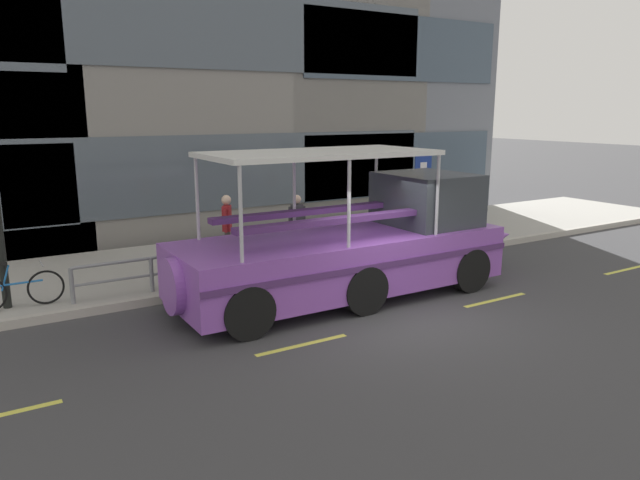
{
  "coord_description": "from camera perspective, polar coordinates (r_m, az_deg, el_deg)",
  "views": [
    {
      "loc": [
        -7.16,
        -8.88,
        4.02
      ],
      "look_at": [
        -0.77,
        1.64,
        1.3
      ],
      "focal_mm": 33.17,
      "sensor_mm": 36.0,
      "label": 1
    }
  ],
  "objects": [
    {
      "name": "ground_plane",
      "position": [
        12.09,
        7.21,
        -7.05
      ],
      "size": [
        120.0,
        120.0,
        0.0
      ],
      "primitive_type": "plane",
      "color": "#3D3D3F"
    },
    {
      "name": "sidewalk",
      "position": [
        16.62,
        -4.84,
        -1.26
      ],
      "size": [
        32.0,
        4.8,
        0.18
      ],
      "primitive_type": "cube",
      "color": "#A8A59E",
      "rests_on": "ground_plane"
    },
    {
      "name": "curb_edge",
      "position": [
        14.51,
        -0.43,
        -3.26
      ],
      "size": [
        32.0,
        0.18,
        0.18
      ],
      "primitive_type": "cube",
      "color": "#B2ADA3",
      "rests_on": "ground_plane"
    },
    {
      "name": "lane_centreline",
      "position": [
        11.77,
        8.59,
        -7.64
      ],
      "size": [
        25.8,
        0.12,
        0.01
      ],
      "color": "#DBD64C",
      "rests_on": "ground_plane"
    },
    {
      "name": "curb_guardrail",
      "position": [
        14.69,
        -0.76,
        -0.61
      ],
      "size": [
        11.32,
        0.09,
        0.78
      ],
      "color": "gray",
      "rests_on": "sidewalk"
    },
    {
      "name": "parking_sign",
      "position": [
        17.42,
        9.81,
        5.37
      ],
      "size": [
        0.6,
        0.12,
        2.57
      ],
      "color": "#4C4F54",
      "rests_on": "sidewalk"
    },
    {
      "name": "leaned_bicycle",
      "position": [
        13.07,
        -27.2,
        -4.32
      ],
      "size": [
        1.74,
        0.46,
        0.96
      ],
      "color": "black",
      "rests_on": "sidewalk"
    },
    {
      "name": "duck_tour_boat",
      "position": [
        13.0,
        4.09,
        -0.6
      ],
      "size": [
        9.08,
        2.54,
        3.2
      ],
      "color": "purple",
      "rests_on": "ground_plane"
    },
    {
      "name": "pedestrian_near_bow",
      "position": [
        17.19,
        7.74,
        2.78
      ],
      "size": [
        0.47,
        0.23,
        1.63
      ],
      "color": "#47423D",
      "rests_on": "sidewalk"
    },
    {
      "name": "pedestrian_mid_left",
      "position": [
        15.7,
        -2.23,
        2.01
      ],
      "size": [
        0.47,
        0.24,
        1.65
      ],
      "color": "black",
      "rests_on": "sidewalk"
    },
    {
      "name": "pedestrian_mid_right",
      "position": [
        14.91,
        -8.96,
        1.62
      ],
      "size": [
        0.34,
        0.45,
        1.78
      ],
      "color": "#47423D",
      "rests_on": "sidewalk"
    }
  ]
}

